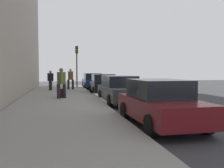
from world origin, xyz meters
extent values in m
plane|color=#333335|center=(0.00, 0.00, 0.00)|extent=(56.00, 56.00, 0.00)
cube|color=gray|center=(0.00, -3.30, 0.07)|extent=(28.00, 4.60, 0.15)
cube|color=gold|center=(0.00, 3.20, 0.00)|extent=(28.00, 0.14, 0.01)
cube|color=white|center=(-1.60, -0.70, 0.11)|extent=(5.28, 0.56, 0.22)
cylinder|color=black|center=(-10.46, 0.78, 0.32)|extent=(0.64, 0.23, 0.64)
cylinder|color=black|center=(-10.44, -0.90, 0.32)|extent=(0.64, 0.23, 0.64)
cylinder|color=black|center=(-13.07, 0.76, 0.32)|extent=(0.64, 0.23, 0.64)
cylinder|color=black|center=(-13.06, -0.92, 0.32)|extent=(0.64, 0.23, 0.64)
cube|color=navy|center=(-11.76, -0.07, 0.59)|extent=(4.24, 1.83, 0.64)
cube|color=black|center=(-11.97, -0.07, 1.21)|extent=(2.21, 1.62, 0.60)
cylinder|color=black|center=(-4.51, 0.84, 0.32)|extent=(0.65, 0.24, 0.64)
cylinder|color=black|center=(-4.55, -0.84, 0.32)|extent=(0.65, 0.24, 0.64)
cylinder|color=black|center=(-7.09, 0.91, 0.32)|extent=(0.65, 0.24, 0.64)
cylinder|color=black|center=(-7.13, -0.77, 0.32)|extent=(0.65, 0.24, 0.64)
cube|color=black|center=(-5.82, 0.03, 0.59)|extent=(4.20, 1.90, 0.64)
cube|color=black|center=(-6.03, 0.04, 1.21)|extent=(2.20, 1.65, 0.60)
cylinder|color=black|center=(1.36, 0.86, 0.32)|extent=(0.64, 0.22, 0.64)
cylinder|color=black|center=(1.37, -0.82, 0.32)|extent=(0.64, 0.22, 0.64)
cylinder|color=black|center=(-1.47, 0.84, 0.32)|extent=(0.64, 0.22, 0.64)
cylinder|color=black|center=(-1.46, -0.84, 0.32)|extent=(0.64, 0.22, 0.64)
cube|color=#383A3D|center=(-0.05, 0.01, 0.59)|extent=(4.58, 1.83, 0.64)
cube|color=black|center=(-0.28, 0.00, 1.21)|extent=(2.39, 1.62, 0.60)
cylinder|color=black|center=(6.96, 0.86, 0.32)|extent=(0.64, 0.23, 0.64)
cylinder|color=black|center=(6.99, -0.82, 0.32)|extent=(0.64, 0.23, 0.64)
cylinder|color=black|center=(4.38, 0.81, 0.32)|extent=(0.64, 0.23, 0.64)
cylinder|color=black|center=(4.41, -0.87, 0.32)|extent=(0.64, 0.23, 0.64)
cube|color=maroon|center=(5.69, 0.00, 0.59)|extent=(4.19, 1.88, 0.64)
cube|color=black|center=(5.48, -0.01, 1.21)|extent=(2.19, 1.64, 0.60)
cylinder|color=black|center=(-8.32, -4.11, 0.53)|extent=(0.18, 0.18, 0.77)
cylinder|color=black|center=(-7.97, -4.01, 0.53)|extent=(0.18, 0.18, 0.77)
cube|color=black|center=(-8.14, -4.06, 1.24)|extent=(0.39, 0.50, 0.65)
sphere|color=brown|center=(-8.14, -4.06, 1.68)|extent=(0.21, 0.21, 0.21)
cylinder|color=black|center=(-8.80, -2.19, 0.57)|extent=(0.20, 0.20, 0.85)
cylinder|color=black|center=(-8.70, -2.57, 0.57)|extent=(0.20, 0.20, 0.85)
cube|color=brown|center=(-8.75, -2.38, 1.36)|extent=(0.55, 0.42, 0.72)
sphere|color=tan|center=(-8.75, -2.38, 1.84)|extent=(0.23, 0.23, 0.23)
cylinder|color=black|center=(-1.92, -2.99, 0.57)|extent=(0.20, 0.20, 0.84)
cylinder|color=black|center=(-1.72, -3.34, 0.57)|extent=(0.20, 0.20, 0.84)
cube|color=brown|center=(-1.82, -3.16, 1.35)|extent=(0.57, 0.50, 0.72)
sphere|color=brown|center=(-1.82, -3.16, 1.83)|extent=(0.23, 0.23, 0.23)
cylinder|color=#2D2D19|center=(-11.42, -1.67, 1.81)|extent=(0.12, 0.12, 3.32)
cube|color=black|center=(-11.42, -1.67, 3.82)|extent=(0.26, 0.26, 0.70)
sphere|color=red|center=(-11.27, -1.67, 4.03)|extent=(0.14, 0.14, 0.14)
sphere|color=orange|center=(-11.27, -1.67, 3.81)|extent=(0.14, 0.14, 0.14)
sphere|color=green|center=(-11.27, -1.67, 3.59)|extent=(0.14, 0.14, 0.14)
cube|color=#471E19|center=(-2.26, -3.19, 0.42)|extent=(0.34, 0.22, 0.53)
cylinder|color=#4C4C4C|center=(-2.26, -3.19, 0.86)|extent=(0.03, 0.03, 0.36)
camera|label=1|loc=(13.27, -3.15, 1.82)|focal=40.02mm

